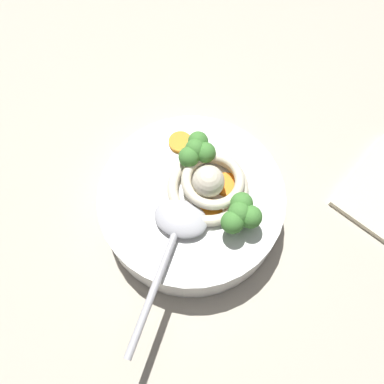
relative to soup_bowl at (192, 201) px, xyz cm
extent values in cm
cube|color=#BCB29E|center=(-0.20, 2.63, -5.00)|extent=(107.21, 107.21, 4.49)
cylinder|color=white|center=(0.00, 0.00, -0.09)|extent=(21.63, 21.63, 5.33)
cylinder|color=gold|center=(0.00, 0.00, 0.12)|extent=(19.03, 19.03, 4.91)
torus|color=beige|center=(0.69, -1.67, 3.22)|extent=(9.31, 9.31, 1.28)
torus|color=beige|center=(1.29, -2.07, 4.25)|extent=(9.97, 9.97, 1.16)
sphere|color=beige|center=(0.69, -1.67, 4.89)|extent=(3.61, 3.61, 3.61)
ellipsoid|color=#B7B7BC|center=(-3.78, 0.21, 3.38)|extent=(4.72, 6.23, 1.60)
cylinder|color=#B7B7BC|center=(-11.27, 0.62, 3.38)|extent=(15.02, 1.63, 0.80)
cylinder|color=#7A9E60|center=(4.12, 0.78, 3.23)|extent=(1.22, 1.22, 1.31)
sphere|color=#478938|center=(4.12, 0.78, 5.09)|extent=(2.40, 2.40, 2.40)
sphere|color=#478938|center=(5.32, 0.78, 4.87)|extent=(2.40, 2.40, 2.40)
sphere|color=#478938|center=(3.03, 1.22, 4.98)|extent=(2.40, 2.40, 2.40)
sphere|color=#478938|center=(4.12, -0.42, 4.91)|extent=(2.40, 2.40, 2.40)
cylinder|color=#7A9E60|center=(-2.17, -5.77, 3.26)|extent=(1.27, 1.27, 1.36)
sphere|color=#478938|center=(-2.17, -5.77, 5.18)|extent=(2.49, 2.49, 2.49)
sphere|color=#478938|center=(-0.93, -5.77, 4.95)|extent=(2.49, 2.49, 2.49)
sphere|color=#478938|center=(-3.31, -5.31, 5.07)|extent=(2.49, 2.49, 2.49)
sphere|color=#478938|center=(-2.17, -7.01, 5.00)|extent=(2.49, 2.49, 2.49)
cylinder|color=orange|center=(5.89, 3.14, 2.86)|extent=(2.84, 2.84, 0.55)
cylinder|color=orange|center=(-1.86, -2.57, 2.81)|extent=(2.90, 2.90, 0.46)
cylinder|color=orange|center=(1.88, -3.62, 2.87)|extent=(2.86, 2.86, 0.58)
camera|label=1|loc=(-18.56, -5.25, 44.03)|focal=37.35mm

